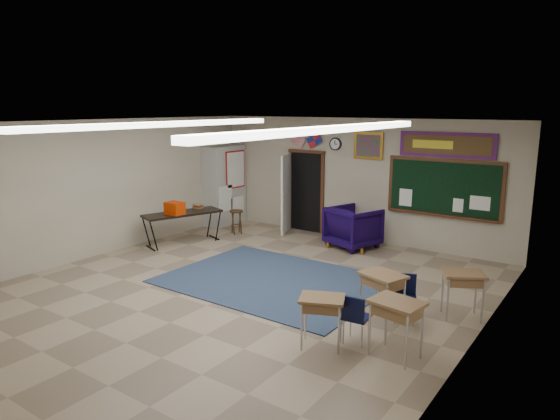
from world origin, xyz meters
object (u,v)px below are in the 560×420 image
Objects in this scene: wooden_stool at (237,222)px; student_desk_front_left at (382,295)px; wingback_armchair at (353,227)px; folding_table at (183,227)px; student_desk_front_right at (462,292)px.

student_desk_front_left is at bearing -28.42° from wooden_stool.
student_desk_front_left is 1.27× the size of wooden_stool.
folding_table reaches higher than wingback_armchair.
student_desk_front_right is (0.96, 0.88, -0.02)m from student_desk_front_left.
wingback_armchair is 1.73× the size of wooden_stool.
folding_table reaches higher than student_desk_front_left.
wooden_stool is (-5.36, 2.90, -0.12)m from student_desk_front_left.
student_desk_front_left is 1.01× the size of student_desk_front_right.
folding_table is at bearing -105.85° from wooden_stool.
folding_table is at bearing 146.15° from student_desk_front_right.
wooden_stool is at bearing 170.36° from student_desk_front_left.
student_desk_front_left is 1.30m from student_desk_front_right.
student_desk_front_left is at bearing 141.33° from wingback_armchair.
folding_table is at bearing 49.31° from wingback_armchair.
wingback_armchair is 4.19m from student_desk_front_left.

